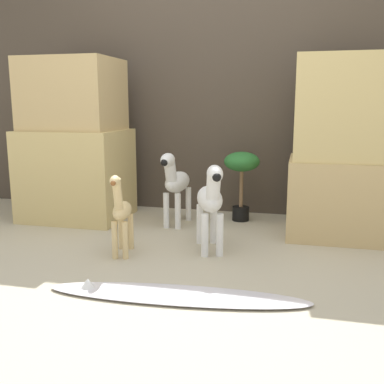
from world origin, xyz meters
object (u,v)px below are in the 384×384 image
at_px(potted_palm_front, 242,170).
at_px(surfboard, 174,294).
at_px(giraffe_figurine, 121,213).
at_px(zebra_left, 176,182).
at_px(zebra_right, 211,200).

xyz_separation_m(potted_palm_front, surfboard, (-0.13, -1.63, -0.42)).
relative_size(potted_palm_front, surfboard, 0.42).
xyz_separation_m(giraffe_figurine, surfboard, (0.51, -0.55, -0.27)).
bearing_deg(surfboard, giraffe_figurine, 132.75).
distance_m(giraffe_figurine, surfboard, 0.80).
xyz_separation_m(zebra_left, giraffe_figurine, (-0.14, -0.79, -0.07)).
xyz_separation_m(zebra_right, potted_palm_front, (0.09, 0.87, 0.08)).
bearing_deg(zebra_right, potted_palm_front, 84.12).
height_order(zebra_left, giraffe_figurine, zebra_left).
height_order(giraffe_figurine, potted_palm_front, potted_palm_front).
bearing_deg(zebra_right, surfboard, -92.76).
bearing_deg(potted_palm_front, surfboard, -94.43).
bearing_deg(zebra_left, surfboard, -74.70).
distance_m(zebra_right, giraffe_figurine, 0.59).
xyz_separation_m(giraffe_figurine, potted_palm_front, (0.64, 1.08, 0.15)).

